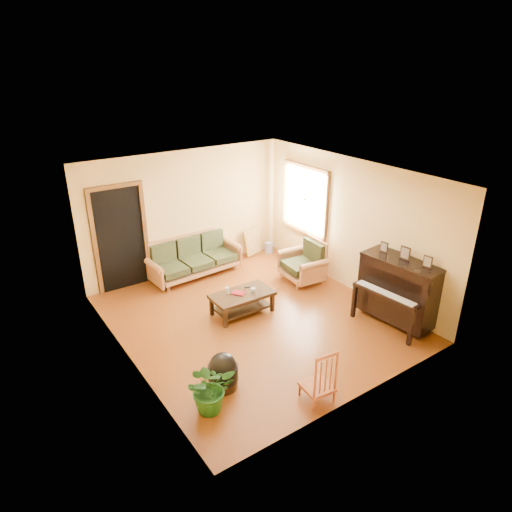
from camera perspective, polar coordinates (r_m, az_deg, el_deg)
floor at (r=8.23m, az=-0.23°, el=-7.77°), size 5.00×5.00×0.00m
doorway at (r=9.25m, az=-16.56°, el=1.97°), size 1.08×0.16×2.05m
window at (r=9.81m, az=6.19°, el=7.02°), size 0.12×1.36×1.46m
sofa at (r=9.66m, az=-7.60°, el=-0.15°), size 2.00×0.93×0.84m
coffee_table at (r=8.29m, az=-1.74°, el=-5.91°), size 1.12×0.62×0.40m
armchair at (r=9.41m, az=5.77°, el=-0.64°), size 0.91×0.94×0.87m
piano at (r=8.23m, az=17.36°, el=-4.25°), size 0.92×1.41×1.18m
footstool at (r=6.63m, az=-4.13°, el=-14.60°), size 0.55×0.55×0.41m
red_chair at (r=6.34m, az=7.75°, el=-14.41°), size 0.43×0.46×0.83m
leaning_frame at (r=10.64m, az=-0.40°, el=1.85°), size 0.51×0.22×0.66m
ceramic_crock at (r=10.83m, az=1.61°, el=1.06°), size 0.21×0.21×0.24m
potted_plant at (r=6.19m, az=-5.74°, el=-16.06°), size 0.74×0.68×0.71m
book at (r=8.11m, az=-2.43°, el=-4.92°), size 0.26×0.28×0.02m
candle at (r=8.17m, az=-3.61°, el=-4.33°), size 0.07×0.07×0.12m
glass_jar at (r=8.24m, az=-0.37°, el=-4.24°), size 0.12×0.12×0.06m
remote at (r=8.39m, az=-1.05°, el=-3.89°), size 0.14×0.08×0.01m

